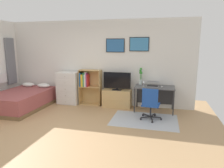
% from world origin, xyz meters
% --- Properties ---
extents(ground_plane, '(7.20, 7.20, 0.00)m').
position_xyz_m(ground_plane, '(0.00, 0.00, 0.00)').
color(ground_plane, tan).
extents(wall_back_with_posters, '(6.12, 0.09, 2.70)m').
position_xyz_m(wall_back_with_posters, '(0.01, 2.43, 1.36)').
color(wall_back_with_posters, silver).
rests_on(wall_back_with_posters, ground_plane).
extents(area_rug, '(1.70, 1.20, 0.01)m').
position_xyz_m(area_rug, '(1.68, 1.24, 0.00)').
color(area_rug, '#B2B7BC').
rests_on(area_rug, ground_plane).
extents(bed, '(1.36, 2.01, 0.65)m').
position_xyz_m(bed, '(-2.10, 1.36, 0.27)').
color(bed, brown).
rests_on(bed, ground_plane).
extents(dresser, '(0.70, 0.46, 1.06)m').
position_xyz_m(dresser, '(-0.92, 2.15, 0.53)').
color(dresser, silver).
rests_on(dresser, ground_plane).
extents(bookshelf, '(0.71, 0.30, 1.15)m').
position_xyz_m(bookshelf, '(-0.25, 2.23, 0.67)').
color(bookshelf, tan).
rests_on(bookshelf, ground_plane).
extents(tv_stand, '(0.88, 0.41, 0.55)m').
position_xyz_m(tv_stand, '(0.73, 2.17, 0.27)').
color(tv_stand, tan).
rests_on(tv_stand, ground_plane).
extents(television, '(0.86, 0.16, 0.56)m').
position_xyz_m(television, '(0.73, 2.15, 0.83)').
color(television, black).
rests_on(television, tv_stand).
extents(desk, '(1.14, 0.63, 0.74)m').
position_xyz_m(desk, '(1.88, 2.13, 0.61)').
color(desk, '#4C4C4F').
rests_on(desk, ground_plane).
extents(office_chair, '(0.57, 0.58, 0.86)m').
position_xyz_m(office_chair, '(1.82, 1.26, 0.46)').
color(office_chair, '#232326').
rests_on(office_chair, ground_plane).
extents(laptop, '(0.37, 0.39, 0.15)m').
position_xyz_m(laptop, '(1.82, 2.13, 0.80)').
color(laptop, '#B7B7BC').
rests_on(laptop, desk).
extents(computer_mouse, '(0.06, 0.10, 0.03)m').
position_xyz_m(computer_mouse, '(2.08, 1.99, 0.76)').
color(computer_mouse, silver).
rests_on(computer_mouse, desk).
extents(bamboo_vase, '(0.10, 0.10, 0.52)m').
position_xyz_m(bamboo_vase, '(1.44, 2.26, 1.00)').
color(bamboo_vase, silver).
rests_on(bamboo_vase, desk).
extents(wine_glass, '(0.07, 0.07, 0.18)m').
position_xyz_m(wine_glass, '(1.56, 1.99, 0.87)').
color(wine_glass, silver).
rests_on(wine_glass, desk).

